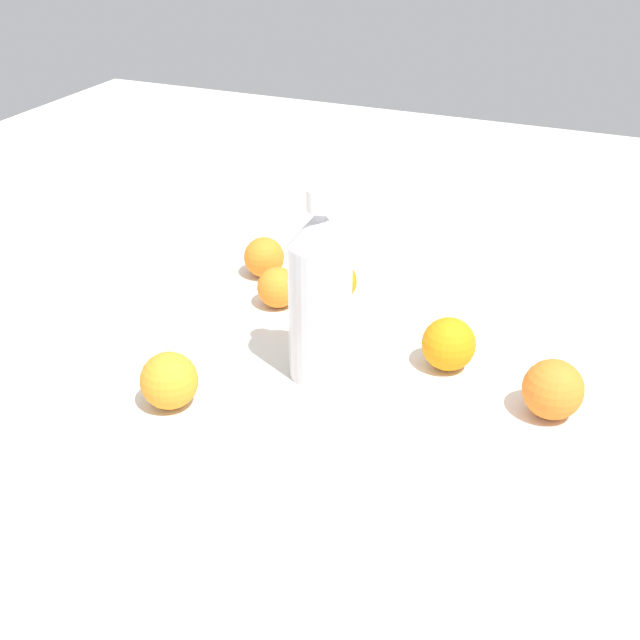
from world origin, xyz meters
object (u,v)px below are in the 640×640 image
at_px(orange_0, 278,287).
at_px(orange_1, 264,257).
at_px(water_bottle, 320,294).
at_px(orange_5, 449,344).
at_px(orange_2, 169,381).
at_px(orange_3, 335,281).
at_px(orange_4, 553,389).

height_order(orange_0, orange_1, orange_1).
height_order(water_bottle, orange_5, water_bottle).
bearing_deg(orange_5, orange_2, -142.96).
relative_size(orange_3, orange_5, 0.92).
xyz_separation_m(water_bottle, orange_1, (-0.20, 0.23, -0.08)).
xyz_separation_m(orange_1, orange_5, (0.34, -0.15, 0.00)).
bearing_deg(orange_4, orange_2, -159.32).
bearing_deg(orange_1, orange_0, -52.48).
relative_size(orange_2, orange_3, 1.09).
relative_size(orange_0, orange_4, 0.83).
relative_size(orange_4, orange_5, 1.04).
distance_m(water_bottle, orange_4, 0.30).
height_order(orange_0, orange_5, orange_5).
relative_size(orange_3, orange_4, 0.89).
distance_m(orange_0, orange_2, 0.28).
height_order(water_bottle, orange_2, water_bottle).
bearing_deg(orange_5, orange_1, 156.49).
bearing_deg(orange_3, orange_0, -146.15).
xyz_separation_m(orange_3, orange_4, (0.35, -0.17, 0.00)).
relative_size(orange_1, orange_4, 0.88).
bearing_deg(orange_2, orange_1, 98.57).
distance_m(orange_0, orange_4, 0.44).
relative_size(orange_0, orange_2, 0.86).
xyz_separation_m(water_bottle, orange_5, (0.15, 0.08, -0.08)).
bearing_deg(water_bottle, orange_1, 57.77).
relative_size(water_bottle, orange_5, 3.58).
xyz_separation_m(orange_0, orange_5, (0.28, -0.07, 0.00)).
xyz_separation_m(orange_1, orange_3, (0.14, -0.03, 0.00)).
xyz_separation_m(orange_0, orange_4, (0.42, -0.12, 0.01)).
relative_size(orange_2, orange_5, 1.00).
bearing_deg(orange_2, water_bottle, 44.57).
height_order(water_bottle, orange_0, water_bottle).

